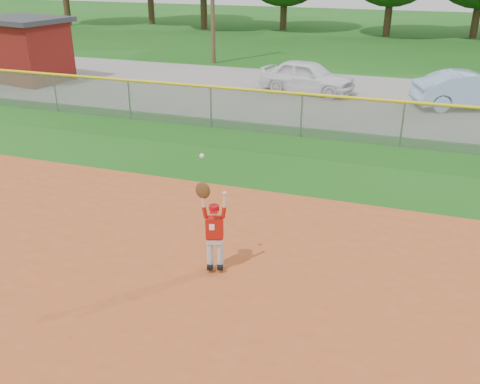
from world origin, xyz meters
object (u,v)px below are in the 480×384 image
utility_shed (26,49)px  car_blue (471,90)px  ballplayer (213,226)px  car_white_a (307,77)px

utility_shed → car_blue: bearing=3.9°
utility_shed → ballplayer: utility_shed is taller
car_white_a → utility_shed: utility_shed is taller
car_white_a → car_blue: bearing=-84.9°
car_blue → utility_shed: size_ratio=0.97×
ballplayer → utility_shed: bearing=138.5°
utility_shed → ballplayer: 20.32m
car_blue → utility_shed: utility_shed is taller
car_blue → ballplayer: size_ratio=1.89×
utility_shed → ballplayer: bearing=-41.5°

